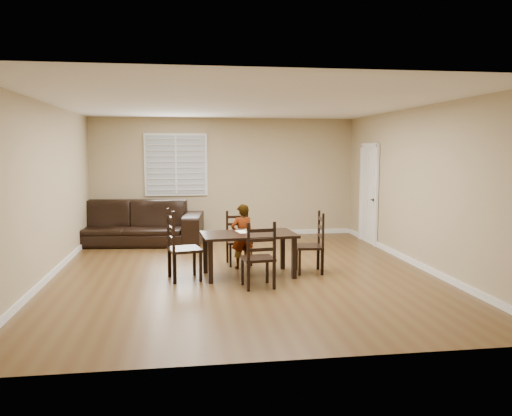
# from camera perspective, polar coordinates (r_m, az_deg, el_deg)

# --- Properties ---
(ground) EXTENTS (7.00, 7.00, 0.00)m
(ground) POSITION_cam_1_polar(r_m,az_deg,el_deg) (8.21, -1.58, -7.28)
(ground) COLOR brown
(ground) RESTS_ON ground
(room) EXTENTS (6.04, 7.04, 2.72)m
(room) POSITION_cam_1_polar(r_m,az_deg,el_deg) (8.16, -1.52, 5.44)
(room) COLOR tan
(room) RESTS_ON ground
(dining_table) EXTENTS (1.51, 0.93, 0.68)m
(dining_table) POSITION_cam_1_polar(r_m,az_deg,el_deg) (7.83, -0.85, -3.55)
(dining_table) COLOR black
(dining_table) RESTS_ON ground
(chair_near) EXTENTS (0.44, 0.42, 0.92)m
(chair_near) POSITION_cam_1_polar(r_m,az_deg,el_deg) (8.76, -2.08, -3.61)
(chair_near) COLOR black
(chair_near) RESTS_ON ground
(chair_far) EXTENTS (0.49, 0.46, 0.97)m
(chair_far) POSITION_cam_1_polar(r_m,az_deg,el_deg) (7.11, 0.48, -5.81)
(chair_far) COLOR black
(chair_far) RESTS_ON ground
(chair_left) EXTENTS (0.55, 0.57, 1.08)m
(chair_left) POSITION_cam_1_polar(r_m,az_deg,el_deg) (7.69, -9.12, -4.57)
(chair_left) COLOR black
(chair_left) RESTS_ON ground
(chair_right) EXTENTS (0.46, 0.48, 0.99)m
(chair_right) POSITION_cam_1_polar(r_m,az_deg,el_deg) (8.14, 6.93, -4.23)
(chair_right) COLOR black
(chair_right) RESTS_ON ground
(child) EXTENTS (0.44, 0.34, 1.08)m
(child) POSITION_cam_1_polar(r_m,az_deg,el_deg) (8.35, -1.59, -3.26)
(child) COLOR gray
(child) RESTS_ON ground
(napkin) EXTENTS (0.35, 0.35, 0.00)m
(napkin) POSITION_cam_1_polar(r_m,az_deg,el_deg) (7.97, -1.09, -2.69)
(napkin) COLOR white
(napkin) RESTS_ON dining_table
(donut) EXTENTS (0.10, 0.10, 0.03)m
(donut) POSITION_cam_1_polar(r_m,az_deg,el_deg) (7.97, -0.97, -2.54)
(donut) COLOR #BD8F43
(donut) RESTS_ON napkin
(sofa) EXTENTS (3.24, 1.57, 0.91)m
(sofa) POSITION_cam_1_polar(r_m,az_deg,el_deg) (10.86, -14.45, -1.63)
(sofa) COLOR black
(sofa) RESTS_ON ground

